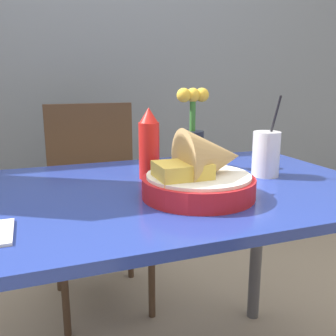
% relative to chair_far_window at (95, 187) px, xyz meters
% --- Properties ---
extents(wall_window, '(7.00, 0.06, 2.60)m').
position_rel_chair_far_window_xyz_m(wall_window, '(0.02, 0.54, 0.77)').
color(wall_window, slate).
rests_on(wall_window, ground_plane).
extents(dining_table, '(1.27, 0.74, 0.73)m').
position_rel_chair_far_window_xyz_m(dining_table, '(0.02, -0.74, 0.10)').
color(dining_table, '#233893').
rests_on(dining_table, ground_plane).
extents(chair_far_window, '(0.40, 0.40, 0.91)m').
position_rel_chair_far_window_xyz_m(chair_far_window, '(0.00, 0.00, 0.00)').
color(chair_far_window, '#473323').
rests_on(chair_far_window, ground_plane).
extents(food_basket, '(0.28, 0.28, 0.17)m').
position_rel_chair_far_window_xyz_m(food_basket, '(0.13, -0.86, 0.25)').
color(food_basket, red).
rests_on(food_basket, dining_table).
extents(ketchup_bottle, '(0.06, 0.06, 0.21)m').
position_rel_chair_far_window_xyz_m(ketchup_bottle, '(0.06, -0.64, 0.29)').
color(ketchup_bottle, red).
rests_on(ketchup_bottle, dining_table).
extents(drink_cup, '(0.08, 0.08, 0.24)m').
position_rel_chair_far_window_xyz_m(drink_cup, '(0.40, -0.73, 0.26)').
color(drink_cup, silver).
rests_on(drink_cup, dining_table).
extents(flower_vase, '(0.11, 0.08, 0.26)m').
position_rel_chair_far_window_xyz_m(flower_vase, '(0.24, -0.54, 0.31)').
color(flower_vase, black).
rests_on(flower_vase, dining_table).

